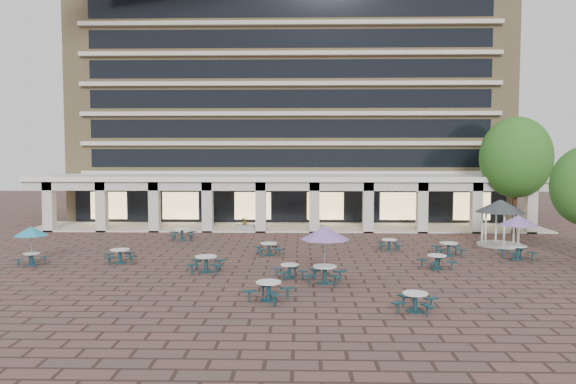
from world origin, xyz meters
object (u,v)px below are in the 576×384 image
picnic_table_1 (269,289)px  picnic_table_2 (290,270)px  gazebo (500,211)px  planter_right (317,225)px  planter_left (245,225)px  picnic_table_0 (206,262)px

picnic_table_1 → picnic_table_2: (0.80, 4.38, -0.08)m
gazebo → planter_right: (-12.17, 6.58, -1.78)m
picnic_table_1 → planter_left: (-3.11, 21.09, 0.00)m
picnic_table_0 → gazebo: size_ratio=0.58×
picnic_table_0 → picnic_table_1: picnic_table_0 is taller
planter_left → picnic_table_1: bearing=-81.6°
gazebo → planter_left: bearing=159.8°
picnic_table_0 → planter_right: size_ratio=1.29×
picnic_table_1 → picnic_table_0: bearing=147.8°
planter_left → picnic_table_0: bearing=-91.9°
picnic_table_1 → gazebo: bearing=69.3°
picnic_table_0 → picnic_table_1: (3.62, -5.60, -0.02)m
picnic_table_0 → picnic_table_1: size_ratio=0.86×
picnic_table_2 → gazebo: (14.00, 10.13, 1.93)m
picnic_table_0 → picnic_table_2: (4.42, -1.21, -0.11)m
picnic_table_1 → planter_left: size_ratio=1.50×
picnic_table_0 → gazebo: gazebo is taller
picnic_table_0 → gazebo: (18.41, 8.91, 1.82)m
picnic_table_1 → picnic_table_2: size_ratio=1.21×
planter_left → gazebo: bearing=-20.2°
picnic_table_0 → planter_left: size_ratio=1.29×
gazebo → planter_right: size_ratio=2.22×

